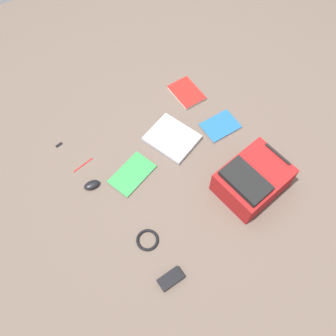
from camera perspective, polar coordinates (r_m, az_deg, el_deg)
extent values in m
plane|color=brown|center=(2.24, 0.05, 0.14)|extent=(4.07, 4.07, 0.00)
cube|color=maroon|center=(2.16, 13.32, -1.85)|extent=(0.36, 0.44, 0.18)
cube|color=black|center=(2.02, 12.26, -1.99)|extent=(0.29, 0.20, 0.04)
cylinder|color=black|center=(2.17, 17.04, 2.15)|extent=(0.18, 0.04, 0.02)
cube|color=#929296|center=(2.33, 0.65, 4.68)|extent=(0.37, 0.34, 0.02)
cube|color=#B7B7BC|center=(2.32, 0.65, 4.89)|extent=(0.37, 0.34, 0.01)
cube|color=silver|center=(2.42, 8.29, 6.60)|extent=(0.17, 0.23, 0.01)
cube|color=#1E5999|center=(2.42, 8.31, 6.69)|extent=(0.17, 0.23, 0.00)
cube|color=silver|center=(2.57, 2.95, 11.83)|extent=(0.24, 0.17, 0.02)
cube|color=red|center=(2.56, 2.97, 11.98)|extent=(0.24, 0.18, 0.00)
cube|color=silver|center=(2.22, -5.72, -0.98)|extent=(0.24, 0.31, 0.01)
cube|color=#2D8C3F|center=(2.21, -5.73, -0.90)|extent=(0.25, 0.32, 0.00)
ellipsoid|color=black|center=(2.21, -12.02, -2.65)|extent=(0.07, 0.10, 0.04)
torus|color=black|center=(2.05, -3.28, -11.35)|extent=(0.13, 0.13, 0.02)
cube|color=black|center=(1.99, 0.43, -17.21)|extent=(0.08, 0.14, 0.04)
cylinder|color=red|center=(2.30, -13.36, 0.50)|extent=(0.03, 0.14, 0.01)
cube|color=black|center=(2.42, -16.93, 3.56)|extent=(0.02, 0.05, 0.01)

